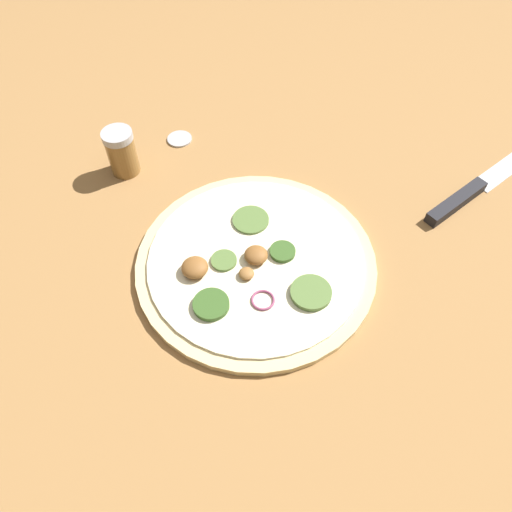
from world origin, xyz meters
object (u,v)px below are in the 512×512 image
(pizza, at_px, (255,262))
(knife, at_px, (471,191))
(loose_cap, at_px, (179,138))
(spice_jar, at_px, (122,152))

(pizza, distance_m, knife, 0.37)
(knife, bearing_deg, pizza, 163.50)
(knife, xyz_separation_m, loose_cap, (0.43, -0.25, -0.00))
(pizza, distance_m, loose_cap, 0.30)
(loose_cap, bearing_deg, spice_jar, 28.94)
(pizza, bearing_deg, knife, -172.50)
(spice_jar, bearing_deg, knife, 159.55)
(pizza, height_order, knife, pizza)
(knife, relative_size, spice_jar, 3.77)
(loose_cap, bearing_deg, pizza, 101.25)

